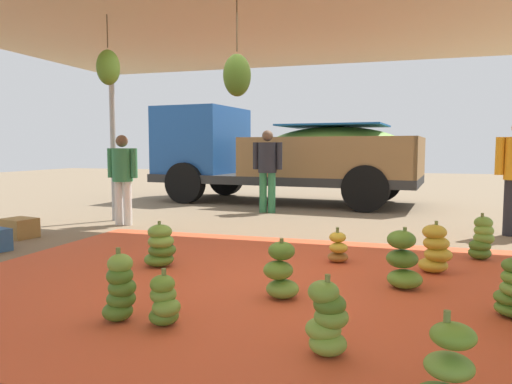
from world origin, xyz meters
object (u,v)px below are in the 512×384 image
banana_bunch_13 (482,239)px  crate_0 (19,228)px  cargo_truck_main (277,153)px  banana_bunch_8 (327,320)px  banana_bunch_9 (338,248)px  banana_bunch_4 (164,302)px  banana_bunch_10 (435,250)px  worker_2 (267,165)px  banana_bunch_2 (447,371)px  banana_bunch_3 (120,290)px  banana_bunch_1 (403,262)px  banana_bunch_6 (160,247)px  worker_1 (123,173)px  banana_bunch_7 (281,272)px

banana_bunch_13 → crate_0: size_ratio=1.21×
banana_bunch_13 → cargo_truck_main: 6.82m
banana_bunch_8 → banana_bunch_9: 2.61m
banana_bunch_4 → banana_bunch_9: 2.65m
banana_bunch_8 → crate_0: size_ratio=1.16×
banana_bunch_10 → worker_2: bearing=125.9°
banana_bunch_10 → crate_0: size_ratio=1.22×
banana_bunch_8 → banana_bunch_13: 3.55m
banana_bunch_4 → banana_bunch_8: banana_bunch_8 is taller
cargo_truck_main → banana_bunch_9: bearing=-69.2°
banana_bunch_2 → banana_bunch_3: bearing=164.1°
crate_0 → banana_bunch_4: bearing=-35.0°
banana_bunch_1 → banana_bunch_3: size_ratio=1.02×
banana_bunch_13 → banana_bunch_6: bearing=-157.4°
banana_bunch_4 → banana_bunch_3: bearing=-180.0°
banana_bunch_13 → banana_bunch_2: bearing=-100.3°
banana_bunch_3 → banana_bunch_6: bearing=107.8°
worker_2 → cargo_truck_main: bearing=98.9°
banana_bunch_1 → crate_0: size_ratio=1.27×
banana_bunch_2 → worker_1: bearing=135.4°
banana_bunch_1 → banana_bunch_9: (-0.73, 0.86, -0.09)m
banana_bunch_4 → crate_0: bearing=145.0°
banana_bunch_9 → banana_bunch_10: size_ratio=0.74×
banana_bunch_6 → worker_1: size_ratio=0.33×
banana_bunch_4 → cargo_truck_main: size_ratio=0.07×
banana_bunch_10 → worker_1: 5.46m
banana_bunch_9 → banana_bunch_6: bearing=-157.2°
banana_bunch_6 → cargo_truck_main: 7.01m
banana_bunch_4 → banana_bunch_7: banana_bunch_7 is taller
banana_bunch_6 → banana_bunch_9: (1.90, 0.80, -0.06)m
banana_bunch_13 → banana_bunch_10: bearing=-124.5°
banana_bunch_6 → banana_bunch_10: bearing=12.1°
banana_bunch_3 → banana_bunch_10: (2.44, 2.30, -0.01)m
banana_bunch_8 → worker_1: worker_1 is taller
banana_bunch_1 → banana_bunch_7: 1.24m
banana_bunch_1 → banana_bunch_2: bearing=-84.4°
banana_bunch_1 → banana_bunch_7: banana_bunch_1 is taller
banana_bunch_4 → banana_bunch_13: 4.10m
worker_1 → banana_bunch_8: bearing=-45.7°
banana_bunch_1 → worker_2: worker_2 is taller
banana_bunch_6 → banana_bunch_7: size_ratio=0.96×
banana_bunch_8 → worker_1: 6.14m
banana_bunch_9 → worker_1: bearing=156.1°
banana_bunch_6 → banana_bunch_13: bearing=22.6°
banana_bunch_3 → banana_bunch_13: bearing=46.1°
banana_bunch_9 → banana_bunch_7: bearing=-101.8°
worker_2 → crate_0: size_ratio=3.71×
banana_bunch_3 → crate_0: (-3.47, 2.69, -0.11)m
banana_bunch_2 → banana_bunch_9: (-0.96, 3.12, -0.05)m
banana_bunch_4 → banana_bunch_6: (-0.91, 1.66, 0.04)m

